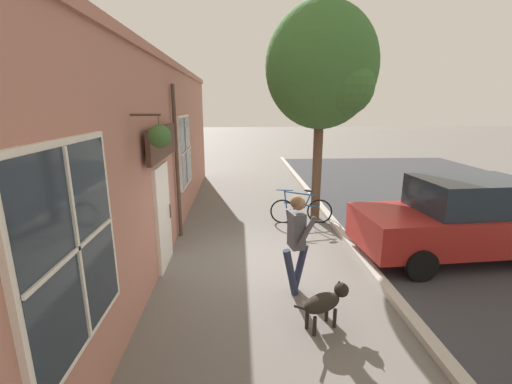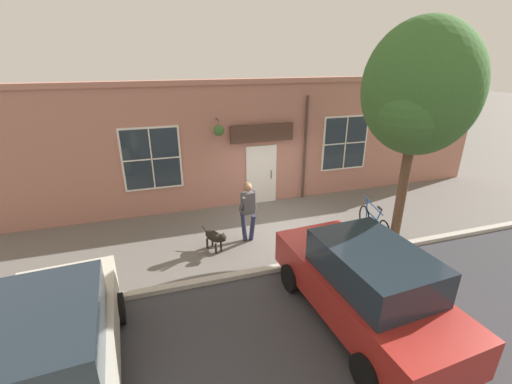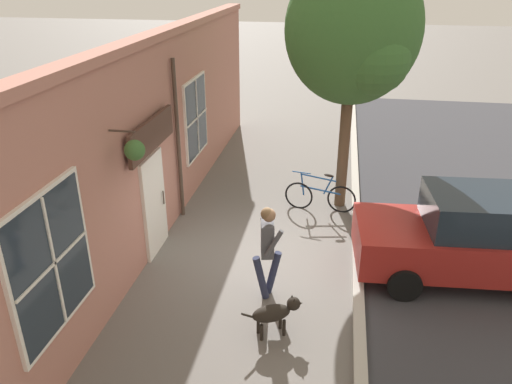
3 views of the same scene
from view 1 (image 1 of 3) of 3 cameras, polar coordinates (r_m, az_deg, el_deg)
The scene contains 7 objects.
ground_plane at distance 7.53m, azimuth 2.13°, elevation -11.19°, with size 90.00×90.00×0.00m, color #66605B.
storefront_facade at distance 7.05m, azimuth -17.05°, elevation 4.82°, with size 0.95×18.00×4.28m.
pedestrian_walking at distance 5.94m, azimuth 6.78°, elevation -7.09°, with size 0.57×0.55×1.78m.
dog_on_leash at distance 5.41m, azimuth 11.49°, elevation -17.42°, with size 0.96×0.56×0.66m.
street_tree_by_curb at distance 9.74m, azimuth 11.27°, elevation 19.40°, with size 2.98×2.68×5.87m.
leaning_bicycle at distance 9.70m, azimuth 7.52°, elevation -2.97°, with size 1.74×0.22×1.00m.
parked_car_mid_block at distance 8.54m, azimuth 31.04°, elevation -3.85°, with size 4.41×2.16×1.75m.
Camera 1 is at (-0.62, -6.77, 3.25)m, focal length 24.00 mm.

